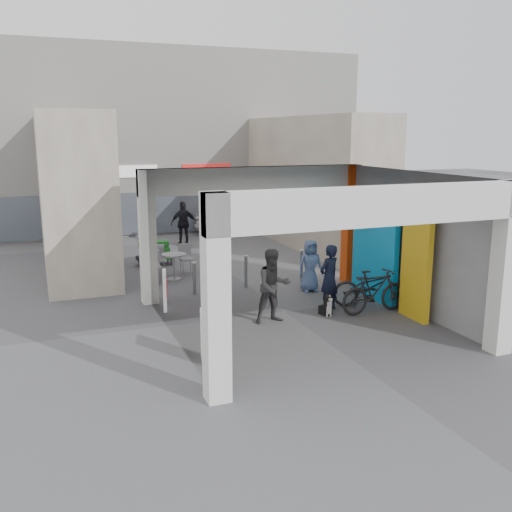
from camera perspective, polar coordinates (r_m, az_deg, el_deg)
name	(u,v)px	position (r m, az deg, el deg)	size (l,w,h in m)	color
ground	(284,312)	(14.40, 2.85, -5.58)	(90.00, 90.00, 0.00)	#56575B
arcade_canopy	(321,225)	(13.37, 6.50, 3.12)	(6.40, 6.45, 6.40)	silver
far_building	(162,142)	(27.10, -9.34, 11.22)	(18.00, 4.08, 8.00)	white
plaza_bldg_left	(71,191)	(20.14, -17.98, 6.23)	(2.00, 9.00, 5.00)	beige
plaza_bldg_right	(313,182)	(22.49, 5.71, 7.34)	(2.00, 9.00, 5.00)	beige
bollard_left	(194,279)	(15.88, -6.19, -2.25)	(0.09, 0.09, 0.89)	gray
bollard_center	(246,272)	(16.47, -1.01, -1.58)	(0.09, 0.09, 0.93)	gray
bollard_right	(301,266)	(17.16, 4.57, -1.01)	(0.09, 0.09, 0.96)	gray
advert_board_near	(203,336)	(11.33, -5.28, -7.94)	(0.20, 0.55, 1.00)	white
advert_board_far	(165,290)	(14.61, -9.10, -3.38)	(0.20, 0.55, 1.00)	white
cafe_set	(168,267)	(17.85, -8.81, -1.07)	(1.57, 1.27, 0.95)	#96969A
produce_stand	(155,256)	(19.59, -10.09, 0.01)	(1.20, 0.65, 0.79)	black
crate_stack	(220,241)	(22.16, -3.58, 1.50)	(0.56, 0.51, 0.56)	#1B5F1C
border_collie	(327,306)	(14.14, 7.11, -5.00)	(0.22, 0.42, 0.59)	black
man_with_dog	(329,278)	(14.41, 7.31, -2.17)	(0.61, 0.40, 1.68)	black
man_back_turned	(273,286)	(13.39, 1.75, -3.01)	(0.86, 0.67, 1.76)	#434346
man_elderly	(310,266)	(16.11, 5.44, -0.97)	(0.72, 0.47, 1.47)	#536EA2
man_crates	(184,223)	(22.81, -7.25, 3.25)	(1.02, 0.43, 1.75)	black
bicycle_front	(371,286)	(15.04, 11.41, -2.93)	(0.70, 2.01, 1.06)	black
bicycle_rear	(375,291)	(14.43, 11.78, -3.48)	(0.52, 1.85, 1.11)	black
white_van	(239,217)	(25.72, -1.75, 3.94)	(1.62, 4.04, 1.38)	silver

